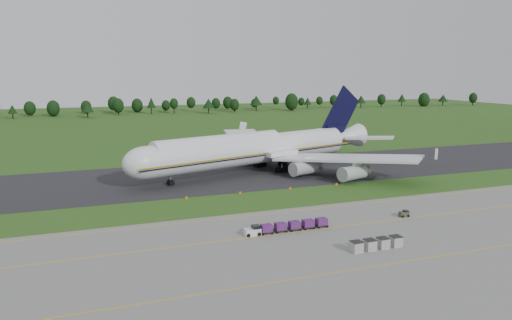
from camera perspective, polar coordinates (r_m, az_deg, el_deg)
name	(u,v)px	position (r m, az deg, el deg)	size (l,w,h in m)	color
ground	(258,201)	(107.62, 0.24, -4.68)	(600.00, 600.00, 0.00)	#264C17
apron	(337,255)	(78.27, 9.26, -10.63)	(300.00, 52.00, 0.06)	slate
taxiway	(221,175)	(133.44, -4.03, -1.75)	(300.00, 40.00, 0.08)	black
apron_markings	(316,240)	(84.03, 6.87, -9.06)	(300.00, 30.20, 0.01)	gold
tree_line	(146,105)	(321.47, -12.47, 6.16)	(529.08, 22.68, 11.38)	black
aircraft	(256,148)	(136.53, 0.05, 1.34)	(81.36, 76.12, 22.98)	silver
baggage_train	(286,226)	(87.66, 3.42, -7.59)	(15.59, 1.65, 1.59)	silver
utility_cart	(404,214)	(100.07, 16.55, -5.96)	(1.84, 1.25, 0.98)	#333928
uld_row	(376,244)	(81.38, 13.61, -9.30)	(8.93, 1.73, 1.71)	#979797
edge_markers	(266,191)	(115.06, 1.10, -3.56)	(37.64, 0.30, 0.60)	orange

